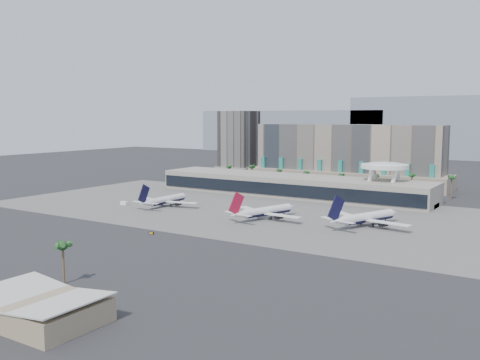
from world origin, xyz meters
The scene contains 16 objects.
ground centered at (0.00, 0.00, 0.00)m, with size 900.00×900.00×0.00m, color #232326.
apron_pad centered at (0.00, 55.00, 0.03)m, with size 260.00×130.00×0.06m, color #5B5B59.
mountain_ridge centered at (27.88, 470.00, 29.89)m, with size 680.00×60.00×70.00m.
hotel centered at (10.00, 174.41, 16.81)m, with size 140.00×30.00×42.00m.
office_tower centered at (-95.00, 200.00, 22.94)m, with size 30.00×30.00×52.00m.
terminal centered at (0.00, 109.84, 6.52)m, with size 170.00×32.50×14.50m.
saucer_structure centered at (55.00, 116.00, 18.45)m, with size 26.00×26.00×21.89m.
palm_row centered at (7.00, 145.00, 10.50)m, with size 157.80×2.80×13.10m.
hangar_right centered at (42.00, -100.00, 2.95)m, with size 30.55×20.60×6.89m.
airliner_left centered at (-38.19, 39.03, 3.47)m, with size 38.73×39.84×13.76m.
airliner_centre centered at (23.99, 37.06, 3.63)m, with size 39.03×40.41×14.38m.
airliner_right centered at (69.25, 46.37, 3.84)m, with size 40.53×41.81×15.24m.
service_vehicle_a centered at (-59.95, 30.40, 0.96)m, with size 3.95×1.93×1.93m, color white.
service_vehicle_b centered at (23.15, 37.74, 1.03)m, with size 4.02×2.30×2.07m, color silver.
taxiway_sign centered at (1.56, -16.31, 0.50)m, with size 2.21×0.88×1.00m.
near_palm_b centered at (24.14, -78.30, 9.66)m, with size 6.00×6.00×12.51m.
Camera 1 is at (146.18, -175.93, 47.51)m, focal length 40.00 mm.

